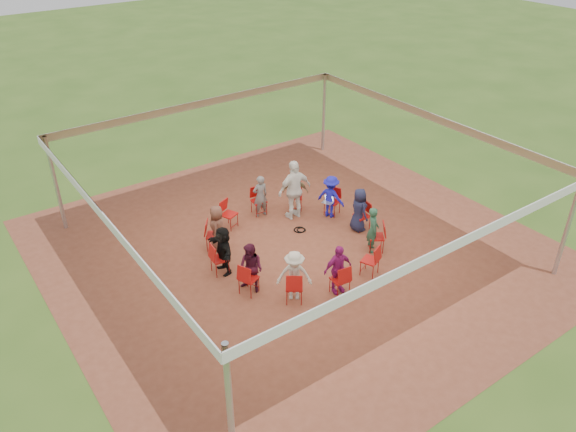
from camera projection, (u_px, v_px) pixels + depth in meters
ground at (295, 249)px, 16.11m from camera, size 80.00×80.00×0.00m
dirt_patch at (295, 249)px, 16.11m from camera, size 13.00×13.00×0.00m
tent at (295, 175)px, 14.90m from camera, size 10.33×10.33×3.00m
chair_0 at (332, 202)px, 17.58m from camera, size 0.57×0.56×0.90m
chair_1 at (296, 197)px, 17.87m from camera, size 0.60×0.60×0.90m
chair_2 at (259, 201)px, 17.62m from camera, size 0.47×0.49×0.90m
chair_3 at (229, 215)px, 16.91m from camera, size 0.56×0.57×0.90m
chair_4 at (214, 235)px, 15.92m from camera, size 0.60×0.60×0.90m
chair_5 at (220, 259)px, 14.92m from camera, size 0.49×0.47×0.90m
chair_6 at (249, 278)px, 14.19m from camera, size 0.57×0.56×0.90m
chair_7 at (294, 287)px, 13.90m from camera, size 0.60×0.60×0.90m
chair_8 at (340, 279)px, 14.15m from camera, size 0.47×0.49×0.90m
chair_9 at (370, 260)px, 14.86m from camera, size 0.56×0.57×0.90m
chair_10 at (377, 237)px, 15.85m from camera, size 0.60×0.60×0.90m
chair_11 at (362, 216)px, 16.84m from camera, size 0.49×0.47×0.90m
person_seated_0 at (331, 197)px, 17.37m from camera, size 0.76×0.99×1.38m
person_seated_1 at (296, 192)px, 17.64m from camera, size 0.89×0.81×1.38m
person_seated_2 at (260, 196)px, 17.40m from camera, size 0.54×0.38×1.38m
person_seated_3 at (217, 228)px, 15.79m from camera, size 0.70×0.76×1.38m
person_seated_4 at (223, 250)px, 14.85m from camera, size 0.62×1.32×1.38m
person_seated_5 at (251, 268)px, 14.15m from camera, size 0.62×0.77×1.38m
person_seated_6 at (294, 276)px, 13.88m from camera, size 0.98×0.88×1.38m
person_seated_7 at (338, 269)px, 14.11m from camera, size 0.85×0.50×1.38m
person_seated_8 at (373, 230)px, 15.72m from camera, size 0.56×0.60×1.38m
person_seated_9 at (359, 210)px, 16.67m from camera, size 0.45×0.71×1.38m
standing_person at (295, 190)px, 17.17m from camera, size 1.16×0.64×1.93m
cable_coil at (300, 230)px, 16.97m from camera, size 0.43×0.43×0.03m
laptop at (328, 200)px, 17.27m from camera, size 0.36×0.39×0.22m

